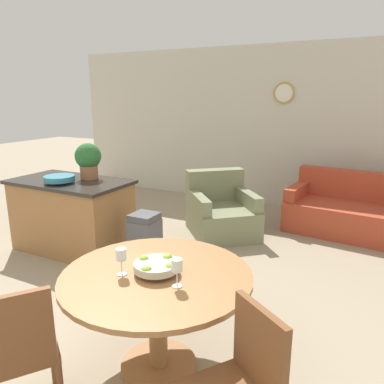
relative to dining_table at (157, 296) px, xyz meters
The scene contains 12 objects.
wall_back 4.54m from the dining_table, 95.97° to the left, with size 8.00×0.09×2.70m.
dining_table is the anchor object (origin of this frame).
dining_chair_near_left 0.87m from the dining_table, 120.80° to the right, with size 0.59×0.59×0.90m.
fruit_bowl 0.22m from the dining_table, 31.31° to the left, with size 0.30×0.30×0.10m.
wine_glass_left 0.38m from the dining_table, 147.83° to the right, with size 0.07×0.07×0.18m.
wine_glass_right 0.38m from the dining_table, 23.56° to the right, with size 0.07×0.07×0.18m.
kitchen_island 2.47m from the dining_table, 147.67° to the left, with size 1.45×0.80×0.88m.
teal_bowl 2.41m from the dining_table, 150.78° to the left, with size 0.35×0.35×0.09m.
potted_plant 2.52m from the dining_table, 142.10° to the left, with size 0.31×0.31×0.43m.
trash_bin 1.68m from the dining_table, 127.45° to the left, with size 0.29×0.29×0.62m.
couch 3.69m from the dining_table, 74.34° to the left, with size 1.87×1.08×0.83m.
armchair 2.78m from the dining_table, 104.07° to the left, with size 1.24×1.25×0.85m.
Camera 1 is at (1.71, -0.86, 1.87)m, focal length 35.00 mm.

